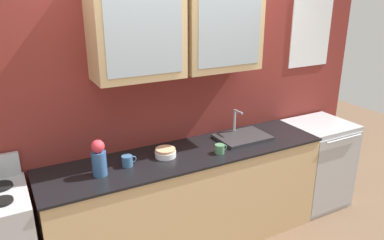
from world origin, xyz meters
TOP-DOWN VIEW (x-y plane):
  - back_wall_unit at (0.00, 0.30)m, footprint 4.28×0.45m
  - counter at (0.00, 0.00)m, footprint 2.50×0.62m
  - sink_faucet at (0.59, 0.05)m, footprint 0.48×0.34m
  - bowl_stack at (-0.20, 0.03)m, footprint 0.18×0.18m
  - vase at (-0.77, -0.03)m, footprint 0.11×0.11m
  - cup_near_sink at (0.24, -0.13)m, footprint 0.12×0.08m
  - cup_near_bowls at (-0.54, 0.01)m, footprint 0.12×0.09m
  - dishwasher at (1.56, -0.00)m, footprint 0.63×0.60m

SIDE VIEW (x-z plane):
  - dishwasher at x=1.56m, z-range 0.00..0.92m
  - counter at x=0.00m, z-range 0.00..0.92m
  - sink_faucet at x=0.59m, z-range 0.82..1.07m
  - bowl_stack at x=-0.20m, z-range 0.92..1.00m
  - cup_near_sink at x=0.24m, z-range 0.92..1.00m
  - cup_near_bowls at x=-0.54m, z-range 0.92..1.01m
  - vase at x=-0.77m, z-range 0.92..1.20m
  - back_wall_unit at x=0.00m, z-range 0.15..2.90m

